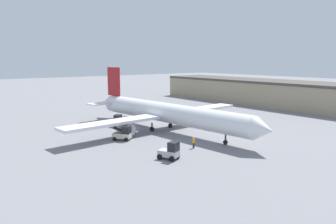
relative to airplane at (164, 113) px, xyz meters
The scene contains 7 objects.
ground_plane 3.59m from the airplane, ahead, with size 400.00×400.00×0.00m, color slate.
terminal_building 49.20m from the airplane, 105.97° to the left, with size 70.62×15.31×7.35m.
airplane is the anchor object (origin of this frame).
ground_crew_worker 14.00m from the airplane, 17.99° to the right, with size 0.39×0.39×1.77m.
baggage_tug 11.02m from the airplane, 149.38° to the right, with size 3.28×3.12×2.41m.
belt_loader_truck 10.68m from the airplane, 79.07° to the right, with size 3.29×3.18×2.42m.
pushback_tug 18.85m from the airplane, 34.71° to the right, with size 3.19×2.77×2.50m.
Camera 1 is at (48.35, -37.54, 13.56)m, focal length 35.00 mm.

